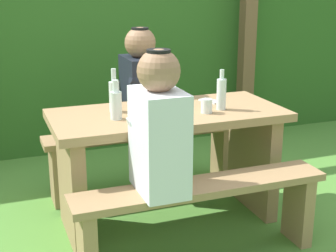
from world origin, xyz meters
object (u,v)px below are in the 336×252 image
object	(u,v)px
drinking_glass	(207,106)
cell_phone	(210,101)
bottle_right	(116,104)
bench_near	(201,206)
person_white_shirt	(159,128)
bottle_center	(114,95)
bottle_left	(221,93)
person_black_coat	(141,84)
picnic_table	(168,147)
bench_far	(143,148)

from	to	relation	value
drinking_glass	cell_phone	bearing A→B (deg)	60.61
bottle_right	bench_near	bearing A→B (deg)	-53.14
bench_near	person_white_shirt	distance (m)	0.52
drinking_glass	bottle_right	size ratio (longest dim) A/B	0.37
bottle_center	cell_phone	xyz separation A→B (m)	(0.64, 0.02, -0.10)
bench_near	bottle_left	size ratio (longest dim) A/B	5.72
person_black_coat	bottle_center	distance (m)	0.50
bottle_left	cell_phone	xyz separation A→B (m)	(0.02, 0.20, -0.10)
picnic_table	person_black_coat	size ratio (longest dim) A/B	1.95
bottle_left	bottle_center	xyz separation A→B (m)	(-0.62, 0.18, 0.00)
drinking_glass	bottle_center	distance (m)	0.55
bottle_right	bench_far	bearing A→B (deg)	59.20
person_black_coat	bottle_left	size ratio (longest dim) A/B	2.94
person_white_shirt	drinking_glass	bearing A→B (deg)	41.39
person_black_coat	bottle_right	world-z (taller)	person_black_coat
bench_far	bottle_left	bearing A→B (deg)	-61.28
person_white_shirt	cell_phone	size ratio (longest dim) A/B	5.14
drinking_glass	bottle_left	bearing A→B (deg)	19.73
bottle_left	drinking_glass	bearing A→B (deg)	-160.27
drinking_glass	bottle_left	distance (m)	0.14
bench_near	bottle_left	bearing A→B (deg)	53.66
person_white_shirt	cell_phone	xyz separation A→B (m)	(0.57, 0.63, -0.06)
picnic_table	bottle_left	world-z (taller)	bottle_left
bottle_center	bottle_left	bearing A→B (deg)	-15.82
cell_phone	picnic_table	bearing A→B (deg)	177.74
bottle_center	bench_far	bearing A→B (deg)	53.05
picnic_table	bottle_center	distance (m)	0.46
cell_phone	person_black_coat	bearing A→B (deg)	110.08
picnic_table	drinking_glass	world-z (taller)	drinking_glass
bench_far	cell_phone	xyz separation A→B (m)	(0.34, -0.38, 0.40)
cell_phone	person_white_shirt	bearing A→B (deg)	-155.20
cell_phone	bench_near	bearing A→B (deg)	-140.89
bench_far	person_white_shirt	bearing A→B (deg)	-103.23
bottle_right	cell_phone	distance (m)	0.70
bench_far	bottle_left	world-z (taller)	bottle_left
person_white_shirt	drinking_glass	size ratio (longest dim) A/B	8.54
person_white_shirt	person_black_coat	size ratio (longest dim) A/B	1.00
bench_far	bottle_center	distance (m)	0.71
picnic_table	bottle_right	xyz separation A→B (m)	(-0.33, -0.06, 0.32)
bottle_center	bench_near	bearing A→B (deg)	-63.45
person_white_shirt	person_black_coat	bearing A→B (deg)	77.28
bench_near	drinking_glass	size ratio (longest dim) A/B	16.61
picnic_table	person_white_shirt	xyz separation A→B (m)	(-0.24, -0.50, 0.29)
person_black_coat	bench_near	bearing A→B (deg)	-89.41
drinking_glass	bottle_right	world-z (taller)	bottle_right
bench_near	bottle_center	xyz separation A→B (m)	(-0.30, 0.61, 0.50)
person_white_shirt	bottle_center	bearing A→B (deg)	96.28
person_black_coat	drinking_glass	distance (m)	0.65
bottle_left	cell_phone	size ratio (longest dim) A/B	1.75
bottle_left	bench_near	bearing A→B (deg)	-126.34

